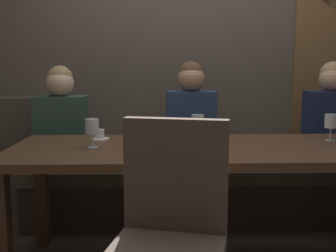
{
  "coord_description": "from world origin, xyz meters",
  "views": [
    {
      "loc": [
        -0.26,
        -2.27,
        1.19
      ],
      "look_at": [
        -0.19,
        0.13,
        0.84
      ],
      "focal_mm": 43.12,
      "sensor_mm": 36.0,
      "label": 1
    }
  ],
  "objects_px": {
    "diner_bearded": "(191,117)",
    "dessert_plate": "(157,143)",
    "dining_table": "(202,161)",
    "diner_far_end": "(331,117)",
    "fork_on_table": "(132,145)",
    "wine_glass_center_front": "(331,122)",
    "diner_redhead": "(61,120)",
    "chair_near_side": "(170,226)",
    "wine_glass_far_left": "(92,127)",
    "espresso_cup": "(100,135)",
    "banquette_bench": "(191,194)",
    "wine_glass_near_left": "(198,122)"
  },
  "relations": [
    {
      "from": "espresso_cup",
      "to": "diner_bearded",
      "type": "bearing_deg",
      "value": 37.17
    },
    {
      "from": "banquette_bench",
      "to": "diner_far_end",
      "type": "height_order",
      "value": "diner_far_end"
    },
    {
      "from": "dining_table",
      "to": "wine_glass_center_front",
      "type": "bearing_deg",
      "value": 11.81
    },
    {
      "from": "diner_bearded",
      "to": "wine_glass_center_front",
      "type": "bearing_deg",
      "value": -32.94
    },
    {
      "from": "diner_bearded",
      "to": "fork_on_table",
      "type": "relative_size",
      "value": 4.62
    },
    {
      "from": "dining_table",
      "to": "chair_near_side",
      "type": "relative_size",
      "value": 2.24
    },
    {
      "from": "chair_near_side",
      "to": "diner_far_end",
      "type": "xyz_separation_m",
      "value": [
        1.25,
        1.42,
        0.26
      ]
    },
    {
      "from": "diner_bearded",
      "to": "fork_on_table",
      "type": "distance_m",
      "value": 0.78
    },
    {
      "from": "wine_glass_far_left",
      "to": "dessert_plate",
      "type": "distance_m",
      "value": 0.38
    },
    {
      "from": "diner_bearded",
      "to": "dessert_plate",
      "type": "xyz_separation_m",
      "value": [
        -0.25,
        -0.67,
        -0.07
      ]
    },
    {
      "from": "chair_near_side",
      "to": "dessert_plate",
      "type": "distance_m",
      "value": 0.78
    },
    {
      "from": "dining_table",
      "to": "diner_bearded",
      "type": "bearing_deg",
      "value": 90.51
    },
    {
      "from": "diner_far_end",
      "to": "fork_on_table",
      "type": "relative_size",
      "value": 4.62
    },
    {
      "from": "diner_far_end",
      "to": "diner_bearded",
      "type": "bearing_deg",
      "value": 179.38
    },
    {
      "from": "chair_near_side",
      "to": "diner_redhead",
      "type": "bearing_deg",
      "value": 118.13
    },
    {
      "from": "dining_table",
      "to": "wine_glass_near_left",
      "type": "height_order",
      "value": "wine_glass_near_left"
    },
    {
      "from": "diner_redhead",
      "to": "fork_on_table",
      "type": "bearing_deg",
      "value": -49.3
    },
    {
      "from": "diner_redhead",
      "to": "fork_on_table",
      "type": "xyz_separation_m",
      "value": [
        0.56,
        -0.65,
        -0.06
      ]
    },
    {
      "from": "dessert_plate",
      "to": "fork_on_table",
      "type": "xyz_separation_m",
      "value": [
        -0.14,
        0.0,
        -0.01
      ]
    },
    {
      "from": "wine_glass_center_front",
      "to": "fork_on_table",
      "type": "relative_size",
      "value": 0.96
    },
    {
      "from": "wine_glass_center_front",
      "to": "espresso_cup",
      "type": "height_order",
      "value": "wine_glass_center_front"
    },
    {
      "from": "espresso_cup",
      "to": "wine_glass_far_left",
      "type": "bearing_deg",
      "value": -91.05
    },
    {
      "from": "wine_glass_near_left",
      "to": "wine_glass_center_front",
      "type": "bearing_deg",
      "value": 0.58
    },
    {
      "from": "diner_far_end",
      "to": "wine_glass_center_front",
      "type": "height_order",
      "value": "diner_far_end"
    },
    {
      "from": "diner_redhead",
      "to": "diner_far_end",
      "type": "height_order",
      "value": "diner_far_end"
    },
    {
      "from": "chair_near_side",
      "to": "espresso_cup",
      "type": "height_order",
      "value": "chair_near_side"
    },
    {
      "from": "wine_glass_center_front",
      "to": "dessert_plate",
      "type": "bearing_deg",
      "value": -172.6
    },
    {
      "from": "wine_glass_center_front",
      "to": "diner_redhead",
      "type": "bearing_deg",
      "value": 164.06
    },
    {
      "from": "dining_table",
      "to": "diner_far_end",
      "type": "distance_m",
      "value": 1.26
    },
    {
      "from": "diner_bearded",
      "to": "wine_glass_near_left",
      "type": "bearing_deg",
      "value": -90.45
    },
    {
      "from": "dining_table",
      "to": "espresso_cup",
      "type": "bearing_deg",
      "value": 159.02
    },
    {
      "from": "diner_bearded",
      "to": "wine_glass_center_front",
      "type": "height_order",
      "value": "diner_bearded"
    },
    {
      "from": "diner_far_end",
      "to": "fork_on_table",
      "type": "xyz_separation_m",
      "value": [
        -1.45,
        -0.66,
        -0.08
      ]
    },
    {
      "from": "banquette_bench",
      "to": "wine_glass_far_left",
      "type": "relative_size",
      "value": 15.24
    },
    {
      "from": "banquette_bench",
      "to": "wine_glass_far_left",
      "type": "bearing_deg",
      "value": -131.15
    },
    {
      "from": "diner_bearded",
      "to": "dining_table",
      "type": "bearing_deg",
      "value": -89.49
    },
    {
      "from": "diner_far_end",
      "to": "espresso_cup",
      "type": "height_order",
      "value": "diner_far_end"
    },
    {
      "from": "banquette_bench",
      "to": "wine_glass_near_left",
      "type": "distance_m",
      "value": 0.83
    },
    {
      "from": "espresso_cup",
      "to": "dessert_plate",
      "type": "bearing_deg",
      "value": -29.81
    },
    {
      "from": "diner_redhead",
      "to": "espresso_cup",
      "type": "height_order",
      "value": "diner_redhead"
    },
    {
      "from": "diner_bearded",
      "to": "dessert_plate",
      "type": "bearing_deg",
      "value": -110.61
    },
    {
      "from": "wine_glass_far_left",
      "to": "dessert_plate",
      "type": "relative_size",
      "value": 0.86
    },
    {
      "from": "chair_near_side",
      "to": "banquette_bench",
      "type": "bearing_deg",
      "value": 81.6
    },
    {
      "from": "diner_far_end",
      "to": "wine_glass_center_front",
      "type": "distance_m",
      "value": 0.57
    },
    {
      "from": "wine_glass_far_left",
      "to": "chair_near_side",
      "type": "bearing_deg",
      "value": -59.6
    },
    {
      "from": "fork_on_table",
      "to": "diner_bearded",
      "type": "bearing_deg",
      "value": 65.26
    },
    {
      "from": "banquette_bench",
      "to": "dessert_plate",
      "type": "xyz_separation_m",
      "value": [
        -0.26,
        -0.67,
        0.53
      ]
    },
    {
      "from": "chair_near_side",
      "to": "diner_redhead",
      "type": "height_order",
      "value": "diner_redhead"
    },
    {
      "from": "wine_glass_far_left",
      "to": "diner_bearded",
      "type": "bearing_deg",
      "value": 49.28
    },
    {
      "from": "chair_near_side",
      "to": "wine_glass_center_front",
      "type": "height_order",
      "value": "chair_near_side"
    }
  ]
}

